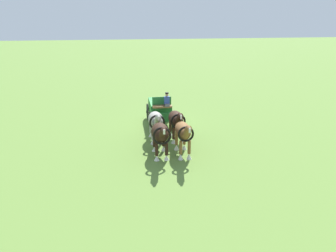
# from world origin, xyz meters

# --- Properties ---
(ground_plane) EXTENTS (220.00, 220.00, 0.00)m
(ground_plane) POSITION_xyz_m (0.00, 0.00, 0.00)
(ground_plane) COLOR olive
(show_wagon) EXTENTS (5.87, 2.01, 2.71)m
(show_wagon) POSITION_xyz_m (0.15, -0.00, 1.16)
(show_wagon) COLOR #236B2D
(show_wagon) RESTS_ON ground
(draft_horse_rear_near) EXTENTS (3.17, 1.06, 2.22)m
(draft_horse_rear_near) POSITION_xyz_m (3.82, 0.41, 1.35)
(draft_horse_rear_near) COLOR #331E14
(draft_horse_rear_near) RESTS_ON ground
(draft_horse_rear_off) EXTENTS (3.16, 1.10, 2.20)m
(draft_horse_rear_off) POSITION_xyz_m (3.73, -0.89, 1.34)
(draft_horse_rear_off) COLOR #9E998E
(draft_horse_rear_off) RESTS_ON ground
(draft_horse_lead_near) EXTENTS (3.20, 1.01, 2.27)m
(draft_horse_lead_near) POSITION_xyz_m (6.43, 0.24, 1.39)
(draft_horse_lead_near) COLOR brown
(draft_horse_lead_near) RESTS_ON ground
(draft_horse_lead_off) EXTENTS (3.09, 1.13, 2.23)m
(draft_horse_lead_off) POSITION_xyz_m (6.32, -1.06, 1.36)
(draft_horse_lead_off) COLOR #331E14
(draft_horse_lead_off) RESTS_ON ground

